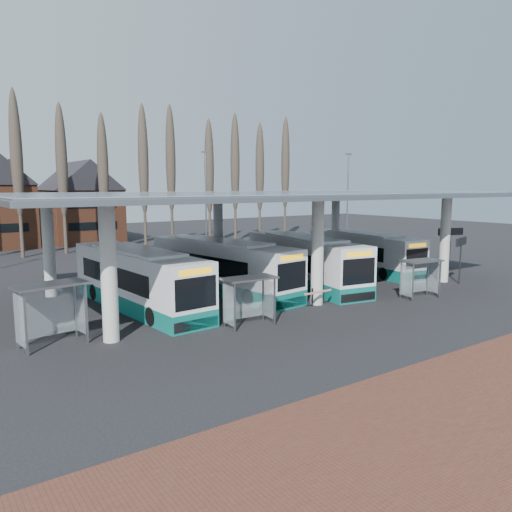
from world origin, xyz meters
TOP-DOWN VIEW (x-y plane):
  - ground at (0.00, 0.00)m, footprint 140.00×140.00m
  - station_canopy at (0.00, 8.00)m, footprint 32.00×16.00m
  - poplar_row at (0.00, 33.00)m, footprint 45.10×1.10m
  - lamp_post_b at (6.00, 26.00)m, footprint 0.80×0.16m
  - lamp_post_c at (20.00, 20.00)m, footprint 0.80×0.16m
  - bus_0 at (-8.70, 7.65)m, footprint 3.41×12.12m
  - bus_1 at (-2.71, 8.52)m, footprint 4.23×12.34m
  - bus_2 at (3.13, 7.36)m, footprint 4.48×12.37m
  - bus_3 at (10.56, 8.89)m, footprint 3.53×11.40m
  - shelter_0 at (-14.27, 3.40)m, footprint 3.09×1.84m
  - shelter_1 at (-5.70, 1.11)m, footprint 2.67×1.44m
  - shelter_2 at (6.16, 0.19)m, footprint 2.68×1.61m
  - info_sign_0 at (12.18, 1.34)m, footprint 2.11×0.77m
  - info_sign_1 at (16.50, 5.07)m, footprint 2.24×0.80m
  - barrier at (-0.51, 1.94)m, footprint 2.06×0.62m

SIDE VIEW (x-z plane):
  - ground at x=0.00m, z-range 0.00..0.00m
  - barrier at x=-0.51m, z-range 0.28..1.31m
  - bus_3 at x=10.56m, z-range -0.09..3.03m
  - bus_0 at x=-8.70m, z-range -0.10..3.23m
  - bus_1 at x=-2.71m, z-range -0.10..3.26m
  - bus_2 at x=3.13m, z-range -0.10..3.27m
  - shelter_2 at x=6.16m, z-range 0.53..2.88m
  - shelter_1 at x=-5.70m, z-range 0.55..2.97m
  - shelter_0 at x=-14.27m, z-range 0.62..3.32m
  - info_sign_0 at x=12.18m, z-range 1.10..4.33m
  - info_sign_1 at x=16.50m, z-range 1.16..4.59m
  - lamp_post_b at x=6.00m, z-range 0.25..10.42m
  - lamp_post_c at x=20.00m, z-range 0.25..10.42m
  - station_canopy at x=0.00m, z-range 2.51..8.85m
  - poplar_row at x=0.00m, z-range 1.53..16.03m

